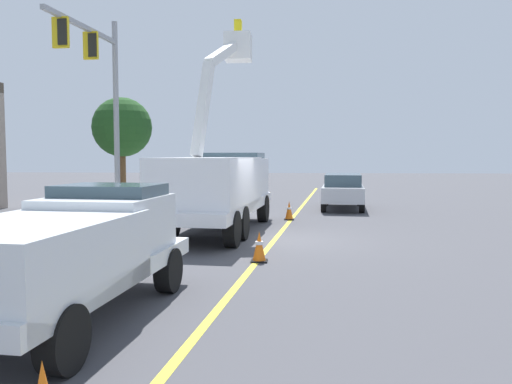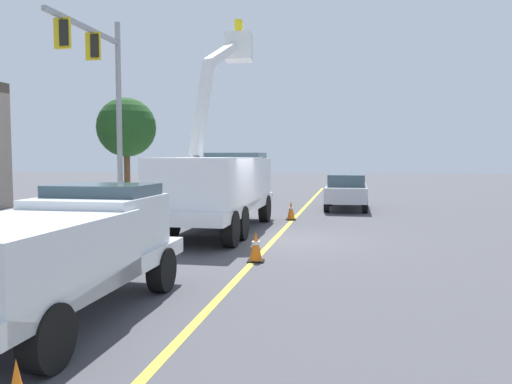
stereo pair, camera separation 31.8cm
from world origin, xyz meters
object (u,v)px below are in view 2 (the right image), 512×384
(passing_minivan, at_px, (346,189))
(utility_bucket_truck, at_px, (219,184))
(traffic_cone_mid_front, at_px, (256,247))
(traffic_signal_mast, at_px, (102,83))
(service_pickup_truck, at_px, (59,250))
(traffic_cone_mid_rear, at_px, (291,211))

(passing_minivan, bearing_deg, utility_bucket_truck, 147.32)
(passing_minivan, bearing_deg, traffic_cone_mid_front, 165.48)
(utility_bucket_truck, distance_m, traffic_signal_mast, 6.41)
(passing_minivan, relative_size, traffic_signal_mast, 0.62)
(passing_minivan, bearing_deg, service_pickup_truck, 161.05)
(service_pickup_truck, bearing_deg, traffic_signal_mast, 18.26)
(service_pickup_truck, xyz_separation_m, traffic_signal_mast, (11.58, 3.82, 4.24))
(service_pickup_truck, height_order, traffic_cone_mid_front, service_pickup_truck)
(traffic_cone_mid_rear, bearing_deg, service_pickup_truck, 165.32)
(traffic_signal_mast, bearing_deg, utility_bucket_truck, -112.28)
(service_pickup_truck, relative_size, traffic_signal_mast, 0.73)
(passing_minivan, distance_m, traffic_cone_mid_front, 13.13)
(traffic_signal_mast, bearing_deg, traffic_cone_mid_rear, -79.78)
(traffic_cone_mid_rear, xyz_separation_m, traffic_signal_mast, (-1.30, 7.19, 4.99))
(utility_bucket_truck, relative_size, traffic_signal_mast, 1.05)
(traffic_cone_mid_front, bearing_deg, traffic_cone_mid_rear, -4.87)
(traffic_cone_mid_rear, bearing_deg, traffic_cone_mid_front, 175.13)
(utility_bucket_truck, height_order, traffic_signal_mast, traffic_signal_mast)
(traffic_cone_mid_front, height_order, traffic_cone_mid_rear, traffic_cone_mid_rear)
(utility_bucket_truck, height_order, service_pickup_truck, utility_bucket_truck)
(utility_bucket_truck, distance_m, traffic_cone_mid_rear, 4.23)
(service_pickup_truck, relative_size, traffic_cone_mid_front, 7.73)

